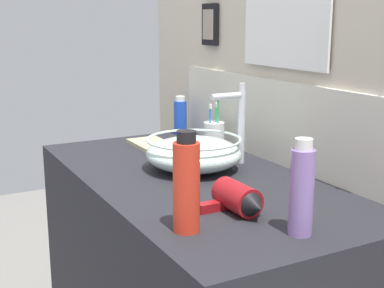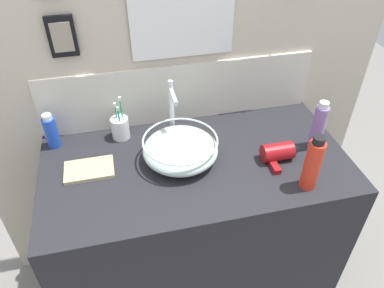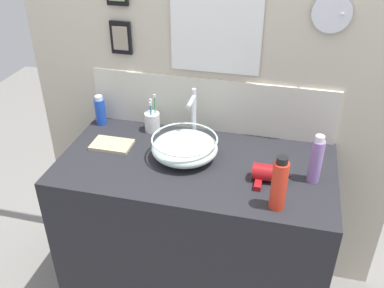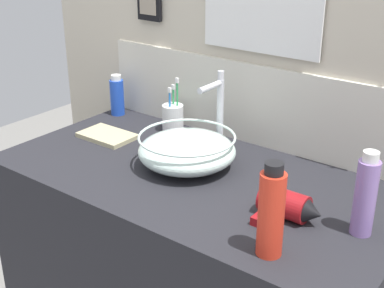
{
  "view_description": "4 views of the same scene",
  "coord_description": "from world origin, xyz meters",
  "px_view_note": "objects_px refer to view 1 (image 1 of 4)",
  "views": [
    {
      "loc": [
        1.44,
        -0.78,
        1.42
      ],
      "look_at": [
        -0.02,
        0.0,
        1.03
      ],
      "focal_mm": 50.0,
      "sensor_mm": 36.0,
      "label": 1
    },
    {
      "loc": [
        -0.29,
        -1.15,
        1.99
      ],
      "look_at": [
        -0.02,
        0.0,
        1.03
      ],
      "focal_mm": 35.0,
      "sensor_mm": 36.0,
      "label": 2
    },
    {
      "loc": [
        0.38,
        -1.63,
        2.06
      ],
      "look_at": [
        -0.02,
        0.0,
        1.03
      ],
      "focal_mm": 40.0,
      "sensor_mm": 36.0,
      "label": 3
    },
    {
      "loc": [
        0.9,
        -1.21,
        1.68
      ],
      "look_at": [
        -0.02,
        0.0,
        1.03
      ],
      "focal_mm": 50.0,
      "sensor_mm": 36.0,
      "label": 4
    }
  ],
  "objects_px": {
    "hand_towel": "(151,144)",
    "hair_drier": "(239,199)",
    "soap_dispenser": "(186,185)",
    "lotion_bottle": "(302,190)",
    "toothbrush_cup": "(214,135)",
    "glass_bowl_sink": "(194,153)",
    "spray_bottle": "(180,116)",
    "faucet": "(238,118)"
  },
  "relations": [
    {
      "from": "spray_bottle",
      "to": "lotion_bottle",
      "type": "xyz_separation_m",
      "value": [
        1.12,
        -0.26,
        0.03
      ]
    },
    {
      "from": "toothbrush_cup",
      "to": "hand_towel",
      "type": "bearing_deg",
      "value": -126.58
    },
    {
      "from": "glass_bowl_sink",
      "to": "spray_bottle",
      "type": "height_order",
      "value": "spray_bottle"
    },
    {
      "from": "hand_towel",
      "to": "hair_drier",
      "type": "bearing_deg",
      "value": -7.62
    },
    {
      "from": "glass_bowl_sink",
      "to": "lotion_bottle",
      "type": "height_order",
      "value": "lotion_bottle"
    },
    {
      "from": "spray_bottle",
      "to": "hand_towel",
      "type": "bearing_deg",
      "value": -54.57
    },
    {
      "from": "glass_bowl_sink",
      "to": "spray_bottle",
      "type": "distance_m",
      "value": 0.57
    },
    {
      "from": "soap_dispenser",
      "to": "hand_towel",
      "type": "distance_m",
      "value": 0.89
    },
    {
      "from": "hair_drier",
      "to": "hand_towel",
      "type": "distance_m",
      "value": 0.8
    },
    {
      "from": "spray_bottle",
      "to": "hand_towel",
      "type": "distance_m",
      "value": 0.26
    },
    {
      "from": "toothbrush_cup",
      "to": "hair_drier",
      "type": "bearing_deg",
      "value": -25.4
    },
    {
      "from": "spray_bottle",
      "to": "soap_dispenser",
      "type": "relative_size",
      "value": 0.69
    },
    {
      "from": "glass_bowl_sink",
      "to": "hand_towel",
      "type": "xyz_separation_m",
      "value": [
        -0.38,
        0.01,
        -0.05
      ]
    },
    {
      "from": "toothbrush_cup",
      "to": "hand_towel",
      "type": "height_order",
      "value": "toothbrush_cup"
    },
    {
      "from": "toothbrush_cup",
      "to": "spray_bottle",
      "type": "relative_size",
      "value": 1.25
    },
    {
      "from": "lotion_bottle",
      "to": "hand_towel",
      "type": "relative_size",
      "value": 1.14
    },
    {
      "from": "spray_bottle",
      "to": "faucet",
      "type": "bearing_deg",
      "value": -5.22
    },
    {
      "from": "glass_bowl_sink",
      "to": "faucet",
      "type": "relative_size",
      "value": 1.13
    },
    {
      "from": "spray_bottle",
      "to": "soap_dispenser",
      "type": "height_order",
      "value": "soap_dispenser"
    },
    {
      "from": "glass_bowl_sink",
      "to": "soap_dispenser",
      "type": "relative_size",
      "value": 1.31
    },
    {
      "from": "faucet",
      "to": "toothbrush_cup",
      "type": "bearing_deg",
      "value": 169.41
    },
    {
      "from": "soap_dispenser",
      "to": "lotion_bottle",
      "type": "relative_size",
      "value": 1.06
    },
    {
      "from": "glass_bowl_sink",
      "to": "toothbrush_cup",
      "type": "bearing_deg",
      "value": 137.3
    },
    {
      "from": "faucet",
      "to": "lotion_bottle",
      "type": "bearing_deg",
      "value": -19.74
    },
    {
      "from": "hair_drier",
      "to": "lotion_bottle",
      "type": "bearing_deg",
      "value": 14.93
    },
    {
      "from": "spray_bottle",
      "to": "soap_dispenser",
      "type": "bearing_deg",
      "value": -26.28
    },
    {
      "from": "soap_dispenser",
      "to": "spray_bottle",
      "type": "bearing_deg",
      "value": 153.72
    },
    {
      "from": "lotion_bottle",
      "to": "soap_dispenser",
      "type": "bearing_deg",
      "value": -122.69
    },
    {
      "from": "soap_dispenser",
      "to": "hand_towel",
      "type": "relative_size",
      "value": 1.21
    },
    {
      "from": "lotion_bottle",
      "to": "hair_drier",
      "type": "bearing_deg",
      "value": -165.07
    },
    {
      "from": "hair_drier",
      "to": "soap_dispenser",
      "type": "distance_m",
      "value": 0.19
    },
    {
      "from": "spray_bottle",
      "to": "soap_dispenser",
      "type": "xyz_separation_m",
      "value": [
        0.98,
        -0.48,
        0.04
      ]
    },
    {
      "from": "hand_towel",
      "to": "glass_bowl_sink",
      "type": "bearing_deg",
      "value": -2.14
    },
    {
      "from": "soap_dispenser",
      "to": "glass_bowl_sink",
      "type": "bearing_deg",
      "value": 149.7
    },
    {
      "from": "lotion_bottle",
      "to": "glass_bowl_sink",
      "type": "bearing_deg",
      "value": 175.88
    },
    {
      "from": "lotion_bottle",
      "to": "hand_towel",
      "type": "xyz_separation_m",
      "value": [
        -0.98,
        0.06,
        -0.1
      ]
    },
    {
      "from": "soap_dispenser",
      "to": "toothbrush_cup",
      "type": "bearing_deg",
      "value": 145.05
    },
    {
      "from": "glass_bowl_sink",
      "to": "faucet",
      "type": "height_order",
      "value": "faucet"
    },
    {
      "from": "faucet",
      "to": "hand_towel",
      "type": "relative_size",
      "value": 1.39
    },
    {
      "from": "glass_bowl_sink",
      "to": "lotion_bottle",
      "type": "distance_m",
      "value": 0.6
    },
    {
      "from": "lotion_bottle",
      "to": "spray_bottle",
      "type": "bearing_deg",
      "value": 166.87
    },
    {
      "from": "toothbrush_cup",
      "to": "faucet",
      "type": "bearing_deg",
      "value": -10.59
    }
  ]
}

